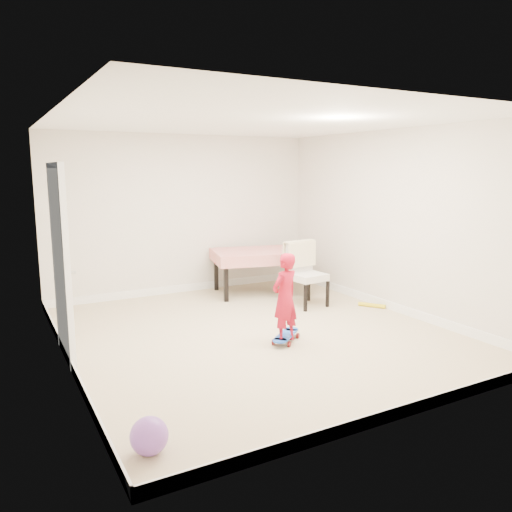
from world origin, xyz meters
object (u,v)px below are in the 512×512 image
dining_table (261,272)px  balloon (149,436)px  dining_chair (307,274)px  child (285,301)px  skateboard (286,338)px

dining_table → balloon: bearing=-115.8°
dining_chair → child: bearing=-139.3°
child → skateboard: bearing=-151.3°
skateboard → child: bearing=-172.3°
dining_chair → balloon: size_ratio=3.48×
dining_table → balloon: (-3.05, -3.80, -0.22)m
dining_table → balloon: dining_table is taller
dining_chair → balloon: dining_chair is taller
dining_table → child: child is taller
child → balloon: child is taller
dining_chair → child: 1.73m
dining_chair → balloon: 4.29m
dining_chair → child: size_ratio=0.92×
dining_chair → skateboard: dining_chair is taller
balloon → dining_table: bearing=51.3°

